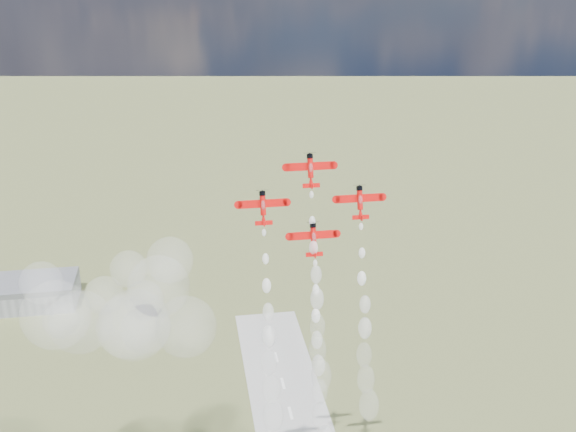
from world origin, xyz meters
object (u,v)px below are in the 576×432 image
(hangar, at_px, (27,292))
(plane_right, at_px, (360,202))
(plane_slot, at_px, (314,239))
(plane_lead, at_px, (310,170))
(plane_left, at_px, (263,207))

(hangar, relative_size, plane_right, 4.16)
(plane_slot, bearing_deg, plane_right, 11.81)
(plane_lead, height_order, plane_left, plane_lead)
(plane_left, xyz_separation_m, plane_right, (24.43, 0.00, 0.00))
(plane_left, bearing_deg, plane_slot, -11.81)
(plane_left, relative_size, plane_slot, 1.00)
(hangar, bearing_deg, plane_lead, -56.07)
(plane_lead, distance_m, plane_slot, 17.10)
(plane_right, relative_size, plane_slot, 1.00)
(plane_right, bearing_deg, plane_left, 180.00)
(hangar, distance_m, plane_right, 239.20)
(plane_left, distance_m, plane_slot, 14.91)
(hangar, height_order, plane_lead, plane_lead)
(hangar, bearing_deg, plane_slot, -56.85)
(plane_right, height_order, plane_slot, plane_right)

